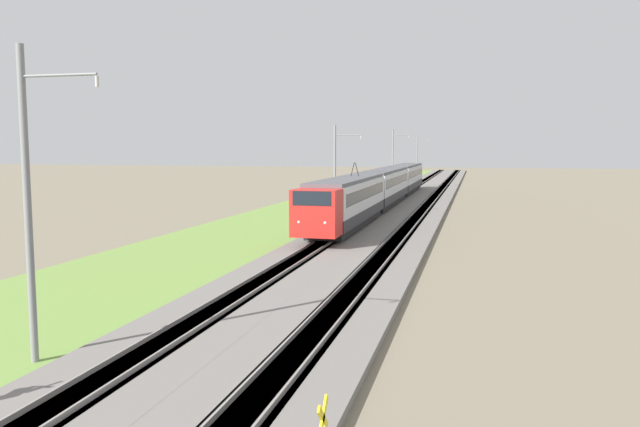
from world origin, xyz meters
TOP-DOWN VIEW (x-y plane):
  - ballast_main at (50.00, 0.00)m, footprint 240.00×4.40m
  - ballast_adjacent at (50.00, -4.40)m, footprint 240.00×4.40m
  - track_main at (50.00, 0.00)m, footprint 240.00×1.57m
  - track_adjacent at (50.00, -4.40)m, footprint 240.00×1.57m
  - grass_verge at (50.00, 7.19)m, footprint 240.00×10.30m
  - passenger_train at (59.28, 0.00)m, footprint 59.49×2.97m
  - catenary_mast_near at (8.95, 2.97)m, footprint 0.22×2.56m
  - catenary_mast_mid at (48.80, 2.96)m, footprint 0.22×2.56m
  - catenary_mast_far at (88.65, 2.97)m, footprint 0.22×2.56m
  - catenary_mast_distant at (128.50, 2.97)m, footprint 0.22×2.56m

SIDE VIEW (x-z plane):
  - grass_verge at x=50.00m, z-range 0.00..0.12m
  - ballast_main at x=50.00m, z-range 0.00..0.30m
  - ballast_adjacent at x=50.00m, z-range 0.00..0.30m
  - track_main at x=50.00m, z-range -0.07..0.38m
  - track_adjacent at x=50.00m, z-range -0.07..0.38m
  - passenger_train at x=59.28m, z-range -0.15..5.05m
  - catenary_mast_mid at x=48.80m, z-range 0.14..8.55m
  - catenary_mast_distant at x=128.50m, z-range 0.14..9.27m
  - catenary_mast_far at x=88.65m, z-range 0.15..9.31m
  - catenary_mast_near at x=8.95m, z-range 0.15..9.41m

